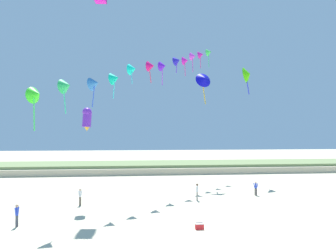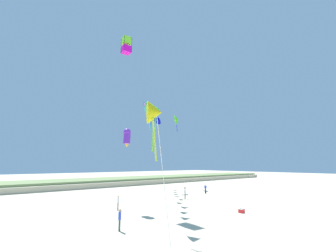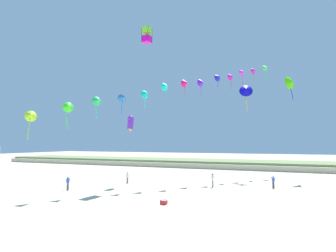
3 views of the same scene
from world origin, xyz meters
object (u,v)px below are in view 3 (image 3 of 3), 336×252
object	(u,v)px
large_kite_high_solo	(131,123)
person_far_left	(213,179)
beach_cooler	(164,202)
large_kite_outer_drift	(291,82)
person_near_right	(127,177)
person_mid_center	(273,181)
person_near_left	(68,182)
large_kite_low_lead	(246,90)
large_kite_mid_trail	(147,35)

from	to	relation	value
large_kite_high_solo	person_far_left	bearing A→B (deg)	8.42
beach_cooler	large_kite_outer_drift	bearing A→B (deg)	63.02
person_near_right	large_kite_high_solo	size ratio (longest dim) A/B	0.72
person_far_left	large_kite_high_solo	bearing A→B (deg)	-171.58
large_kite_outer_drift	person_mid_center	bearing A→B (deg)	-105.52
person_mid_center	large_kite_high_solo	world-z (taller)	large_kite_high_solo
large_kite_outer_drift	large_kite_high_solo	bearing A→B (deg)	-145.05
large_kite_high_solo	large_kite_outer_drift	xyz separation A→B (m)	(19.96, 13.95, 6.68)
person_mid_center	person_near_left	bearing A→B (deg)	-154.22
person_far_left	person_mid_center	bearing A→B (deg)	17.18
beach_cooler	person_near_left	bearing A→B (deg)	170.28
person_near_right	person_mid_center	world-z (taller)	person_near_right
large_kite_low_lead	large_kite_high_solo	xyz separation A→B (m)	(-13.47, -12.11, -5.67)
person_near_left	large_kite_outer_drift	bearing A→B (deg)	40.56
large_kite_mid_trail	person_near_left	bearing A→B (deg)	-118.42
large_kite_high_solo	beach_cooler	distance (m)	14.33
beach_cooler	large_kite_low_lead	bearing A→B (deg)	76.35
person_near_left	large_kite_low_lead	distance (m)	28.58
large_kite_mid_trail	person_near_right	bearing A→B (deg)	-124.60
person_near_right	person_mid_center	xyz separation A→B (m)	(17.70, 3.22, -0.03)
person_near_left	person_far_left	bearing A→B (deg)	29.42
person_near_right	large_kite_outer_drift	distance (m)	28.16
large_kite_mid_trail	beach_cooler	bearing A→B (deg)	-56.87
large_kite_mid_trail	beach_cooler	xyz separation A→B (m)	(7.45, -11.41, -20.32)
large_kite_high_solo	beach_cooler	size ratio (longest dim) A/B	3.69
person_near_right	large_kite_high_solo	world-z (taller)	large_kite_high_solo
person_near_right	large_kite_mid_trail	size ratio (longest dim) A/B	0.70
person_near_right	large_kite_mid_trail	xyz separation A→B (m)	(1.57, 2.28, 19.65)
person_mid_center	large_kite_mid_trail	size ratio (longest dim) A/B	0.68
person_near_right	beach_cooler	size ratio (longest dim) A/B	2.65
large_kite_outer_drift	beach_cooler	distance (m)	29.21
person_far_left	beach_cooler	bearing A→B (deg)	-100.86
person_near_left	large_kite_outer_drift	xyz separation A→B (m)	(24.02, 20.55, 13.63)
person_near_left	large_kite_high_solo	xyz separation A→B (m)	(4.06, 6.60, 6.95)
person_mid_center	large_kite_outer_drift	bearing A→B (deg)	74.48
large_kite_mid_trail	large_kite_outer_drift	bearing A→B (deg)	30.69
person_near_right	large_kite_low_lead	world-z (taller)	large_kite_low_lead
large_kite_high_solo	large_kite_outer_drift	distance (m)	25.25
large_kite_low_lead	beach_cooler	world-z (taller)	large_kite_low_lead
large_kite_low_lead	large_kite_high_solo	world-z (taller)	large_kite_low_lead
large_kite_outer_drift	beach_cooler	world-z (taller)	large_kite_outer_drift
person_near_left	person_near_right	distance (m)	7.80
large_kite_low_lead	person_mid_center	bearing A→B (deg)	-66.94
large_kite_mid_trail	large_kite_high_solo	distance (m)	12.99
person_far_left	person_near_right	bearing A→B (deg)	-174.07
person_near_left	large_kite_low_lead	size ratio (longest dim) A/B	0.36
person_mid_center	beach_cooler	bearing A→B (deg)	-125.10
person_far_left	large_kite_mid_trail	bearing A→B (deg)	173.12
person_near_left	beach_cooler	bearing A→B (deg)	-9.72
large_kite_outer_drift	beach_cooler	bearing A→B (deg)	-116.98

